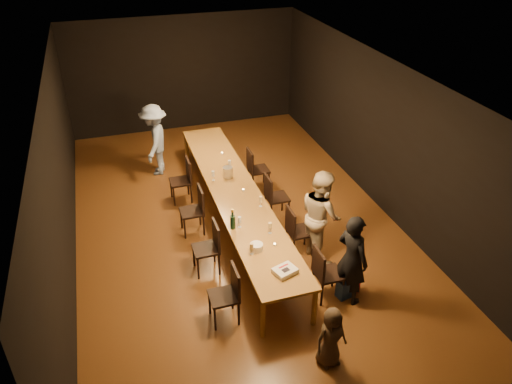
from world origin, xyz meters
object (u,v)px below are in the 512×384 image
object	(u,v)px
table	(235,193)
chair_left_2	(192,211)
chair_right_2	(277,197)
woman_birthday	(352,259)
chair_right_0	(329,273)
child	(331,337)
champagne_bottle	(233,219)
birthday_cake	(285,271)
chair_left_1	(206,248)
plate_stack	(256,247)
chair_left_0	(223,296)
man_blue	(155,140)
chair_right_3	(258,169)
chair_right_1	(300,231)
chair_left_3	(180,181)
woman_tan	(321,215)
ice_bucket	(228,172)

from	to	relation	value
table	chair_left_2	bearing A→B (deg)	180.00
chair_right_2	table	bearing A→B (deg)	-90.00
woman_birthday	chair_right_0	bearing A→B (deg)	43.07
child	champagne_bottle	distance (m)	2.59
chair_left_2	champagne_bottle	xyz separation A→B (m)	(0.49, -1.16, 0.47)
birthday_cake	champagne_bottle	distance (m)	1.41
woman_birthday	birthday_cake	xyz separation A→B (m)	(-1.08, 0.04, 0.01)
chair_left_1	plate_stack	world-z (taller)	chair_left_1
chair_left_0	man_blue	world-z (taller)	man_blue
chair_right_3	table	bearing A→B (deg)	-35.31
chair_right_2	plate_stack	world-z (taller)	chair_right_2
chair_left_1	champagne_bottle	distance (m)	0.68
chair_right_0	birthday_cake	xyz separation A→B (m)	(-0.78, -0.10, 0.32)
chair_right_0	man_blue	size ratio (longest dim) A/B	0.57
chair_right_0	chair_right_1	bearing A→B (deg)	180.00
table	chair_left_2	xyz separation A→B (m)	(-0.85, 0.00, -0.24)
chair_right_0	chair_left_2	size ratio (longest dim) A/B	1.00
chair_right_3	chair_left_2	world-z (taller)	same
chair_left_2	chair_left_3	distance (m)	1.20
woman_tan	chair_left_1	bearing A→B (deg)	83.31
chair_left_3	woman_tan	distance (m)	3.27
chair_left_0	chair_left_3	world-z (taller)	same
chair_right_2	chair_right_3	distance (m)	1.20
chair_right_2	woman_birthday	world-z (taller)	woman_birthday
table	chair_right_1	world-z (taller)	chair_right_1
table	man_blue	bearing A→B (deg)	114.06
woman_tan	woman_birthday	bearing A→B (deg)	177.79
man_blue	birthday_cake	world-z (taller)	man_blue
chair_right_1	child	bearing A→B (deg)	-12.35
child	champagne_bottle	bearing A→B (deg)	95.71
chair_right_3	chair_left_3	bearing A→B (deg)	-90.00
table	ice_bucket	xyz separation A→B (m)	(0.01, 0.56, 0.16)
chair_right_0	woman_tan	xyz separation A→B (m)	(0.30, 1.04, 0.37)
chair_left_3	man_blue	size ratio (longest dim) A/B	0.57
woman_birthday	woman_tan	size ratio (longest dim) A/B	0.93
chair_right_3	champagne_bottle	xyz separation A→B (m)	(-1.21, -2.36, 0.47)
chair_left_1	chair_right_2	bearing A→B (deg)	-54.78
chair_right_3	chair_right_2	bearing A→B (deg)	-0.00
woman_tan	ice_bucket	distance (m)	2.23
champagne_bottle	chair_right_0	bearing A→B (deg)	-45.59
woman_birthday	champagne_bottle	world-z (taller)	woman_birthday
chair_right_0	chair_left_1	world-z (taller)	same
ice_bucket	birthday_cake	bearing A→B (deg)	-88.83
table	chair_right_3	size ratio (longest dim) A/B	6.45
table	woman_birthday	xyz separation A→B (m)	(1.15, -2.54, 0.07)
chair_right_1	chair_left_0	world-z (taller)	same
plate_stack	chair_right_0	bearing A→B (deg)	-28.55
chair_left_1	birthday_cake	distance (m)	1.62
woman_tan	plate_stack	bearing A→B (deg)	108.34
chair_left_1	ice_bucket	size ratio (longest dim) A/B	4.28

